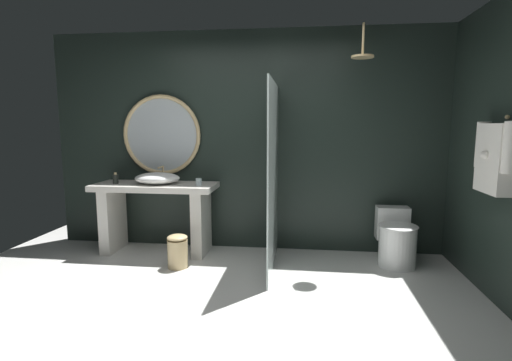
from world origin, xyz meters
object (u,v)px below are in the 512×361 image
toilet (396,239)px  round_wall_mirror (162,135)px  tumbler_cup (199,182)px  soap_dispenser (116,179)px  rain_shower_head (363,54)px  vessel_sink (157,178)px  waste_bin (178,251)px  hanging_bathrobe (494,156)px

toilet → round_wall_mirror: bearing=172.9°
tumbler_cup → soap_dispenser: soap_dispenser is taller
tumbler_cup → rain_shower_head: size_ratio=0.25×
vessel_sink → tumbler_cup: size_ratio=6.41×
soap_dispenser → waste_bin: (0.87, -0.43, -0.70)m
vessel_sink → waste_bin: (0.38, -0.47, -0.71)m
soap_dispenser → vessel_sink: bearing=4.8°
toilet → vessel_sink: bearing=178.4°
round_wall_mirror → toilet: size_ratio=1.62×
vessel_sink → hanging_bathrobe: 3.38m
tumbler_cup → soap_dispenser: bearing=179.2°
tumbler_cup → waste_bin: bearing=-107.4°
tumbler_cup → hanging_bathrobe: 2.89m
soap_dispenser → waste_bin: size_ratio=0.36×
soap_dispenser → hanging_bathrobe: 3.85m
tumbler_cup → waste_bin: tumbler_cup is taller
vessel_sink → round_wall_mirror: size_ratio=0.54×
hanging_bathrobe → rain_shower_head: bearing=143.0°
round_wall_mirror → tumbler_cup: bearing=-30.8°
vessel_sink → rain_shower_head: size_ratio=1.57×
rain_shower_head → hanging_bathrobe: bearing=-37.0°
tumbler_cup → rain_shower_head: bearing=-5.0°
hanging_bathrobe → soap_dispenser: bearing=166.4°
tumbler_cup → soap_dispenser: 1.00m
vessel_sink → round_wall_mirror: round_wall_mirror is taller
soap_dispenser → toilet: soap_dispenser is taller
vessel_sink → rain_shower_head: rain_shower_head is taller
tumbler_cup → waste_bin: 0.81m
soap_dispenser → round_wall_mirror: round_wall_mirror is taller
hanging_bathrobe → toilet: hanging_bathrobe is taller
vessel_sink → hanging_bathrobe: (3.23, -0.94, 0.37)m
soap_dispenser → waste_bin: bearing=-26.1°
toilet → soap_dispenser: bearing=179.4°
vessel_sink → soap_dispenser: 0.49m
hanging_bathrobe → toilet: 1.41m
round_wall_mirror → waste_bin: 1.47m
tumbler_cup → soap_dispenser: (-1.00, 0.01, 0.02)m
round_wall_mirror → vessel_sink: bearing=-83.8°
soap_dispenser → toilet: bearing=-0.6°
vessel_sink → rain_shower_head: bearing=-5.3°
round_wall_mirror → hanging_bathrobe: (3.26, -1.21, -0.12)m
toilet → hanging_bathrobe: bearing=-58.7°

